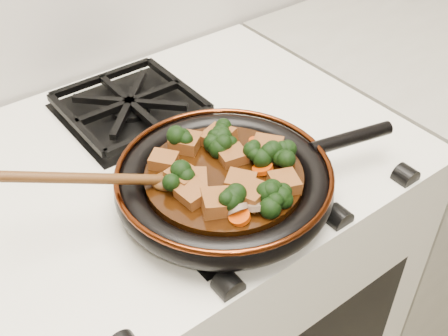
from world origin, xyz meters
TOP-DOWN VIEW (x-y plane):
  - stove at (0.00, 1.69)m, footprint 0.76×0.60m
  - burner_grate_front at (0.00, 1.55)m, footprint 0.23×0.23m
  - burner_grate_back at (0.00, 1.83)m, footprint 0.23×0.23m
  - skillet at (-0.01, 1.54)m, footprint 0.44×0.32m
  - braising_sauce at (-0.01, 1.54)m, footprint 0.23×0.23m
  - tofu_cube_0 at (0.02, 1.55)m, footprint 0.05×0.04m
  - tofu_cube_1 at (-0.06, 1.49)m, footprint 0.06×0.06m
  - tofu_cube_2 at (-0.01, 1.50)m, footprint 0.05×0.05m
  - tofu_cube_3 at (0.07, 1.54)m, footprint 0.06×0.06m
  - tofu_cube_4 at (-0.07, 1.56)m, footprint 0.05×0.05m
  - tofu_cube_5 at (0.04, 1.46)m, footprint 0.05×0.05m
  - tofu_cube_6 at (-0.07, 1.52)m, footprint 0.04×0.04m
  - tofu_cube_7 at (0.03, 1.60)m, footprint 0.06×0.06m
  - tofu_cube_8 at (-0.02, 1.62)m, footprint 0.06×0.06m
  - tofu_cube_9 at (-0.06, 1.55)m, footprint 0.05×0.05m
  - tofu_cube_10 at (-0.07, 1.61)m, footprint 0.05×0.05m
  - tofu_cube_11 at (-0.01, 1.48)m, footprint 0.06×0.06m
  - broccoli_floret_0 at (-0.04, 1.47)m, footprint 0.09×0.08m
  - broccoli_floret_1 at (0.02, 1.59)m, footprint 0.09×0.09m
  - broccoli_floret_2 at (-0.03, 1.62)m, footprint 0.07×0.07m
  - broccoli_floret_3 at (0.02, 1.45)m, footprint 0.08×0.08m
  - broccoli_floret_4 at (0.02, 1.58)m, footprint 0.08×0.08m
  - broccoli_floret_5 at (0.08, 1.50)m, footprint 0.09×0.09m
  - broccoli_floret_6 at (-0.08, 1.55)m, footprint 0.09×0.09m
  - broccoli_floret_7 at (0.03, 1.61)m, footprint 0.06×0.07m
  - broccoli_floret_8 at (0.00, 1.45)m, footprint 0.08×0.09m
  - broccoli_floret_9 at (0.05, 1.53)m, footprint 0.09×0.09m
  - carrot_coin_0 at (0.00, 1.47)m, footprint 0.03×0.03m
  - carrot_coin_1 at (0.04, 1.51)m, footprint 0.03×0.03m
  - carrot_coin_2 at (-0.07, 1.53)m, footprint 0.03×0.03m
  - carrot_coin_3 at (0.07, 1.56)m, footprint 0.03×0.03m
  - carrot_coin_4 at (-0.05, 1.45)m, footprint 0.03×0.03m
  - mushroom_slice_0 at (0.07, 1.52)m, footprint 0.05×0.05m
  - mushroom_slice_1 at (-0.04, 1.46)m, footprint 0.04×0.03m
  - mushroom_slice_2 at (-0.02, 1.46)m, footprint 0.05×0.05m
  - wooden_spoon at (-0.14, 1.59)m, footprint 0.15×0.08m

SIDE VIEW (x-z plane):
  - stove at x=0.00m, z-range 0.00..0.90m
  - burner_grate_front at x=0.00m, z-range 0.90..0.93m
  - burner_grate_back at x=0.00m, z-range 0.90..0.93m
  - skillet at x=-0.01m, z-range 0.92..0.97m
  - braising_sauce at x=-0.01m, z-range 0.94..0.96m
  - carrot_coin_0 at x=0.00m, z-range 0.96..0.97m
  - carrot_coin_1 at x=0.04m, z-range 0.95..0.97m
  - carrot_coin_2 at x=-0.07m, z-range 0.95..0.98m
  - carrot_coin_3 at x=0.07m, z-range 0.96..0.97m
  - carrot_coin_4 at x=-0.05m, z-range 0.96..0.97m
  - mushroom_slice_0 at x=0.07m, z-range 0.95..0.98m
  - mushroom_slice_1 at x=-0.04m, z-range 0.95..0.98m
  - mushroom_slice_2 at x=-0.02m, z-range 0.96..0.98m
  - tofu_cube_0 at x=0.02m, z-range 0.96..0.98m
  - tofu_cube_9 at x=-0.06m, z-range 0.95..0.98m
  - tofu_cube_5 at x=0.04m, z-range 0.96..0.98m
  - tofu_cube_10 at x=-0.07m, z-range 0.96..0.98m
  - tofu_cube_2 at x=-0.01m, z-range 0.95..0.98m
  - tofu_cube_6 at x=-0.07m, z-range 0.95..0.98m
  - tofu_cube_3 at x=0.07m, z-range 0.95..0.98m
  - tofu_cube_4 at x=-0.07m, z-range 0.95..0.98m
  - tofu_cube_11 at x=-0.01m, z-range 0.95..0.98m
  - broccoli_floret_6 at x=-0.08m, z-range 0.93..1.00m
  - tofu_cube_8 at x=-0.02m, z-range 0.95..0.98m
  - tofu_cube_1 at x=-0.06m, z-range 0.95..0.98m
  - broccoli_floret_1 at x=0.02m, z-range 0.94..1.00m
  - tofu_cube_7 at x=0.03m, z-range 0.95..0.98m
  - broccoli_floret_5 at x=0.08m, z-range 0.94..1.00m
  - broccoli_floret_4 at x=0.02m, z-range 0.93..1.00m
  - broccoli_floret_7 at x=0.03m, z-range 0.94..0.99m
  - broccoli_floret_3 at x=0.02m, z-range 0.94..1.00m
  - broccoli_floret_8 at x=0.00m, z-range 0.94..1.00m
  - broccoli_floret_2 at x=-0.03m, z-range 0.94..1.00m
  - broccoli_floret_9 at x=0.05m, z-range 0.94..1.01m
  - broccoli_floret_0 at x=-0.04m, z-range 0.94..1.00m
  - wooden_spoon at x=-0.14m, z-range 0.87..1.10m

